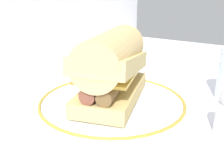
# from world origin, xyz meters

# --- Properties ---
(ground_plane) EXTENTS (1.50, 1.50, 0.00)m
(ground_plane) POSITION_xyz_m (0.00, 0.00, 0.00)
(ground_plane) COLOR white
(plate) EXTENTS (0.30, 0.30, 0.01)m
(plate) POSITION_xyz_m (0.01, 0.04, 0.01)
(plate) COLOR white
(plate) RESTS_ON ground_plane
(sausage_sandwich) EXTENTS (0.22, 0.15, 0.13)m
(sausage_sandwich) POSITION_xyz_m (0.01, 0.04, 0.08)
(sausage_sandwich) COLOR #D4B973
(sausage_sandwich) RESTS_ON plate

